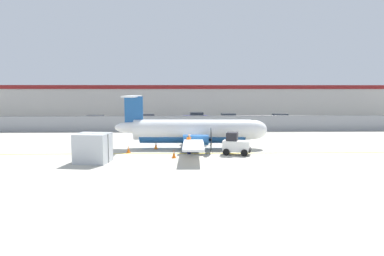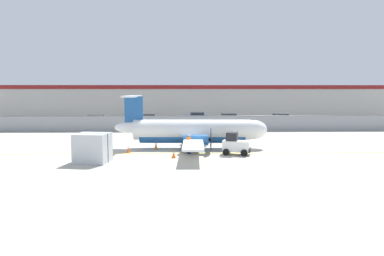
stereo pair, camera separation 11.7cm
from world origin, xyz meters
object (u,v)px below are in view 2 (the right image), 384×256
ground_crew_worker (189,143)px  parked_car_4 (280,119)px  parked_car_0 (97,120)px  parked_car_3 (228,118)px  baggage_tug (235,145)px  traffic_cone_near_right (174,154)px  commuter_airplane (195,131)px  traffic_cone_far_left (156,146)px  traffic_cone_near_left (128,149)px  parked_car_1 (147,119)px  parked_car_2 (196,117)px  cargo_container (93,148)px

ground_crew_worker → parked_car_4: bearing=-74.6°
parked_car_0 → parked_car_3: same height
baggage_tug → ground_crew_worker: bearing=-168.1°
traffic_cone_near_right → parked_car_3: 29.43m
commuter_airplane → traffic_cone_far_left: (-3.63, -0.29, -1.29)m
parked_car_3 → traffic_cone_near_left: bearing=59.4°
traffic_cone_near_left → parked_car_4: (20.16, 24.61, 0.58)m
parked_car_1 → parked_car_2: same height
baggage_tug → traffic_cone_near_left: size_ratio=3.98×
commuter_airplane → parked_car_2: commuter_airplane is taller
traffic_cone_near_right → cargo_container: bearing=-165.3°
traffic_cone_near_right → parked_car_0: bearing=116.6°
traffic_cone_near_right → parked_car_0: (-12.39, 24.72, 0.58)m
commuter_airplane → traffic_cone_near_left: 6.39m
parked_car_0 → parked_car_1: bearing=20.7°
baggage_tug → parked_car_0: (-17.56, 23.40, 0.04)m
traffic_cone_near_left → ground_crew_worker: bearing=-8.2°
commuter_airplane → parked_car_0: (-14.24, 20.15, -0.71)m
cargo_container → parked_car_0: cargo_container is taller
traffic_cone_near_right → traffic_cone_far_left: (-1.78, 4.28, 0.00)m
parked_car_2 → parked_car_3: 5.81m
traffic_cone_near_right → traffic_cone_far_left: same height
ground_crew_worker → parked_car_1: same height
traffic_cone_far_left → parked_car_1: (-3.24, 22.69, 0.58)m
baggage_tug → parked_car_2: bearing=110.5°
parked_car_1 → parked_car_4: size_ratio=1.02×
commuter_airplane → traffic_cone_near_right: size_ratio=25.06×
cargo_container → traffic_cone_near_left: (2.02, 3.97, -0.79)m
ground_crew_worker → parked_car_1: 26.11m
parked_car_4 → traffic_cone_near_left: bearing=48.2°
commuter_airplane → baggage_tug: (3.32, -3.25, -0.75)m
commuter_airplane → traffic_cone_far_left: size_ratio=25.06×
cargo_container → parked_car_1: (1.02, 28.56, -0.21)m
baggage_tug → parked_car_4: bearing=83.1°
traffic_cone_near_left → commuter_airplane: bearing=20.5°
traffic_cone_near_right → ground_crew_worker: bearing=52.4°
cargo_container → ground_crew_worker: bearing=33.1°
baggage_tug → traffic_cone_far_left: 7.57m
baggage_tug → traffic_cone_near_left: bearing=-170.3°
commuter_airplane → ground_crew_worker: 3.08m
commuter_airplane → parked_car_2: bearing=89.3°
ground_crew_worker → parked_car_1: bearing=-30.3°
parked_car_0 → parked_car_3: size_ratio=0.99×
traffic_cone_near_left → parked_car_3: 28.59m
commuter_airplane → parked_car_4: size_ratio=3.76×
commuter_airplane → baggage_tug: size_ratio=6.30×
traffic_cone_near_right → parked_car_3: (8.01, 28.31, 0.58)m
traffic_cone_near_right → parked_car_0: 27.66m
parked_car_1 → parked_car_4: bearing=173.9°
traffic_cone_near_left → baggage_tug: bearing=-6.6°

